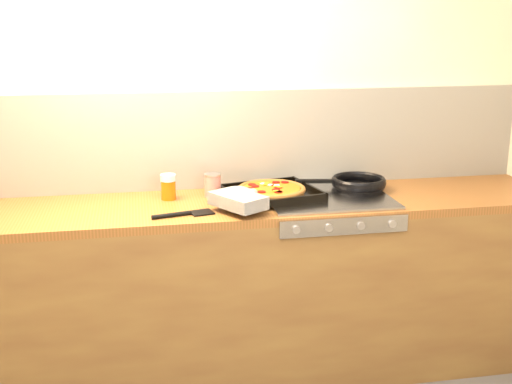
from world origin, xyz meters
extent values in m
plane|color=beige|center=(0.00, 1.40, 1.25)|extent=(3.20, 0.00, 3.20)
cube|color=white|center=(0.00, 1.39, 1.15)|extent=(3.20, 0.02, 0.50)
cube|color=olive|center=(0.00, 1.10, 0.43)|extent=(3.20, 0.60, 0.86)
cube|color=brown|center=(0.00, 1.10, 0.88)|extent=(3.20, 0.60, 0.04)
cube|color=#999A9E|center=(0.45, 0.80, 0.85)|extent=(0.60, 0.03, 0.08)
cylinder|color=#A5A5AA|center=(0.23, 0.78, 0.85)|extent=(0.04, 0.02, 0.04)
cylinder|color=#A5A5AA|center=(0.38, 0.78, 0.85)|extent=(0.04, 0.02, 0.04)
cylinder|color=#A5A5AA|center=(0.53, 0.78, 0.85)|extent=(0.04, 0.02, 0.04)
cylinder|color=#A5A5AA|center=(0.67, 0.78, 0.85)|extent=(0.04, 0.02, 0.04)
cube|color=#999A9E|center=(0.45, 1.10, 0.91)|extent=(0.60, 0.56, 0.02)
cube|color=black|center=(0.18, 1.12, 0.92)|extent=(0.49, 0.45, 0.01)
cube|color=black|center=(0.15, 1.30, 0.94)|extent=(0.42, 0.10, 0.02)
cube|color=black|center=(0.22, 0.95, 0.94)|extent=(0.42, 0.10, 0.02)
cube|color=black|center=(0.39, 1.17, 0.94)|extent=(0.09, 0.37, 0.02)
cube|color=black|center=(-0.02, 1.08, 0.94)|extent=(0.09, 0.37, 0.02)
cylinder|color=olive|center=(0.18, 1.12, 0.94)|extent=(0.38, 0.38, 0.02)
torus|color=olive|center=(0.18, 1.12, 0.95)|extent=(0.40, 0.40, 0.03)
cylinder|color=#CD6919|center=(0.18, 1.12, 0.95)|extent=(0.33, 0.33, 0.01)
cylinder|color=maroon|center=(0.22, 1.11, 0.96)|extent=(0.05, 0.05, 0.01)
cylinder|color=maroon|center=(0.10, 1.19, 0.96)|extent=(0.05, 0.05, 0.01)
cylinder|color=maroon|center=(0.20, 1.03, 0.96)|extent=(0.05, 0.05, 0.01)
cylinder|color=maroon|center=(0.08, 1.12, 0.96)|extent=(0.05, 0.05, 0.01)
cylinder|color=maroon|center=(0.23, 1.21, 0.96)|extent=(0.05, 0.05, 0.01)
cylinder|color=maroon|center=(0.19, 1.17, 0.96)|extent=(0.05, 0.05, 0.01)
cylinder|color=maroon|center=(0.12, 1.05, 0.96)|extent=(0.05, 0.05, 0.01)
cylinder|color=maroon|center=(0.27, 1.21, 0.96)|extent=(0.05, 0.05, 0.01)
cylinder|color=maroon|center=(0.20, 1.03, 0.96)|extent=(0.05, 0.05, 0.01)
cylinder|color=maroon|center=(0.20, 1.07, 0.96)|extent=(0.05, 0.05, 0.01)
cylinder|color=maroon|center=(0.11, 1.15, 0.96)|extent=(0.05, 0.05, 0.01)
ellipsoid|color=#C47612|center=(0.11, 1.09, 0.96)|extent=(0.04, 0.03, 0.01)
ellipsoid|color=#C47612|center=(0.08, 1.09, 0.96)|extent=(0.04, 0.03, 0.01)
ellipsoid|color=#C47612|center=(0.17, 1.17, 0.96)|extent=(0.04, 0.03, 0.01)
ellipsoid|color=#C47612|center=(0.15, 1.21, 0.96)|extent=(0.04, 0.03, 0.01)
ellipsoid|color=#C47612|center=(0.19, 1.04, 0.96)|extent=(0.04, 0.03, 0.01)
ellipsoid|color=#C47612|center=(0.22, 1.11, 0.96)|extent=(0.04, 0.03, 0.01)
ellipsoid|color=#C47612|center=(0.21, 1.13, 0.96)|extent=(0.04, 0.03, 0.01)
ellipsoid|color=#C47612|center=(0.11, 1.08, 0.96)|extent=(0.04, 0.03, 0.01)
ellipsoid|color=#C47612|center=(0.18, 1.20, 0.96)|extent=(0.04, 0.03, 0.01)
ellipsoid|color=silver|center=(0.16, 1.20, 0.96)|extent=(0.04, 0.04, 0.01)
ellipsoid|color=silver|center=(0.19, 1.17, 0.96)|extent=(0.04, 0.04, 0.01)
ellipsoid|color=silver|center=(0.22, 1.15, 0.96)|extent=(0.04, 0.04, 0.01)
cube|color=black|center=(-0.01, 0.92, 0.96)|extent=(0.26, 0.30, 0.06)
ellipsoid|color=black|center=(0.01, 1.05, 0.96)|extent=(0.18, 0.18, 0.06)
cylinder|color=black|center=(0.06, 0.97, 0.96)|extent=(0.08, 0.12, 0.06)
cylinder|color=black|center=(0.65, 1.19, 0.92)|extent=(0.30, 0.30, 0.01)
torus|color=black|center=(0.65, 1.19, 0.95)|extent=(0.32, 0.32, 0.03)
cube|color=black|center=(0.43, 1.23, 0.95)|extent=(0.20, 0.06, 0.02)
cylinder|color=maroon|center=(-0.09, 1.21, 0.96)|extent=(0.09, 0.09, 0.11)
cylinder|color=#B2B2B7|center=(-0.09, 1.21, 1.01)|extent=(0.09, 0.09, 0.01)
cylinder|color=#B2B2B7|center=(-0.09, 1.21, 0.90)|extent=(0.09, 0.09, 0.01)
cylinder|color=#CD5A0C|center=(-0.31, 1.21, 0.95)|extent=(0.09, 0.09, 0.09)
cylinder|color=silver|center=(-0.31, 1.21, 1.01)|extent=(0.09, 0.09, 0.03)
cylinder|color=tan|center=(0.08, 1.32, 0.91)|extent=(0.26, 0.03, 0.02)
ellipsoid|color=tan|center=(0.22, 1.30, 0.91)|extent=(0.06, 0.05, 0.02)
cube|color=black|center=(-0.18, 0.94, 0.90)|extent=(0.12, 0.11, 0.01)
cylinder|color=black|center=(-0.31, 0.91, 0.91)|extent=(0.18, 0.06, 0.02)
camera|label=1|loc=(-0.45, -1.82, 1.75)|focal=45.00mm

